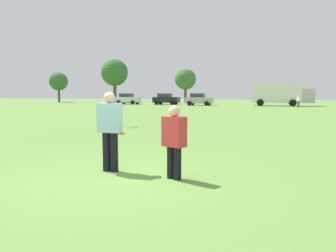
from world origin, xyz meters
name	(u,v)px	position (x,y,z in m)	size (l,w,h in m)	color
ground_plane	(118,179)	(0.00, 0.00, 0.00)	(196.82, 196.82, 0.00)	#608C3D
player_thrower	(110,127)	(-0.43, 0.54, 1.01)	(0.50, 0.29, 1.79)	black
player_defender	(174,138)	(1.12, 0.32, 0.84)	(0.54, 0.45, 1.51)	black
frisbee	(133,128)	(0.12, 0.55, 1.01)	(0.27, 0.27, 0.09)	yellow
traffic_cone	(120,129)	(-3.11, 6.78, 0.23)	(0.32, 0.32, 0.48)	#D8590C
parked_car_near_left	(128,99)	(-19.25, 44.22, 0.92)	(4.24, 2.29, 1.82)	silver
parked_car_mid_left	(166,99)	(-12.38, 43.92, 0.92)	(4.24, 2.29, 1.82)	black
parked_car_center	(199,99)	(-6.67, 42.43, 0.92)	(4.24, 2.29, 1.82)	#B7AD99
box_truck	(281,94)	(5.19, 43.78, 1.75)	(8.55, 3.14, 3.18)	white
bystander_sideline_watcher	(299,100)	(7.13, 38.86, 0.93)	(0.45, 0.52, 1.65)	#4C4C51
tree_west_oak	(59,81)	(-39.28, 53.52, 4.39)	(3.92, 3.92, 6.38)	brown
tree_west_maple	(115,73)	(-26.08, 53.44, 5.99)	(5.36, 5.36, 8.71)	brown
tree_center_elm	(185,79)	(-11.84, 55.01, 4.57)	(4.09, 4.09, 6.65)	brown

